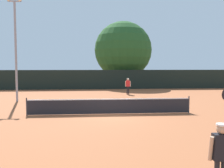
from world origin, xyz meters
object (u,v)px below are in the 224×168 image
object	(u,v)px
player_receiving	(128,85)
parked_car_near	(114,80)
large_tree	(123,50)
light_pole	(16,43)
player_serving	(221,148)
tennis_ball	(94,108)

from	to	relation	value
player_receiving	parked_car_near	bearing A→B (deg)	-88.18
player_receiving	large_tree	bearing A→B (deg)	-94.44
light_pole	parked_car_near	xyz separation A→B (m)	(9.60, 16.03, -4.04)
player_serving	light_pole	world-z (taller)	light_pole
light_pole	large_tree	size ratio (longest dim) A/B	0.92
tennis_ball	parked_car_near	distance (m)	20.39
light_pole	large_tree	distance (m)	18.02
player_serving	tennis_ball	distance (m)	12.46
large_tree	parked_car_near	size ratio (longest dim) A/B	2.17
player_receiving	parked_car_near	distance (m)	11.85
tennis_ball	light_pole	world-z (taller)	light_pole
player_receiving	parked_car_near	xyz separation A→B (m)	(-0.38, 11.84, -0.25)
large_tree	parked_car_near	xyz separation A→B (m)	(-1.17, 1.60, -4.39)
player_serving	player_receiving	size ratio (longest dim) A/B	1.51
player_receiving	light_pole	distance (m)	11.47
large_tree	parked_car_near	bearing A→B (deg)	126.27
player_receiving	light_pole	xyz separation A→B (m)	(-9.98, -4.19, 3.79)
player_receiving	light_pole	bearing A→B (deg)	22.78
tennis_ball	parked_car_near	bearing A→B (deg)	80.86
parked_car_near	tennis_ball	bearing A→B (deg)	-100.66
player_serving	tennis_ball	size ratio (longest dim) A/B	37.35
tennis_ball	parked_car_near	world-z (taller)	parked_car_near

